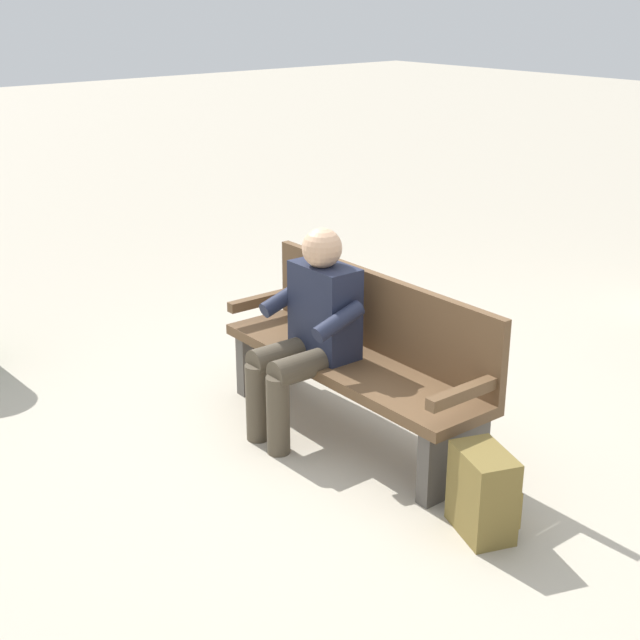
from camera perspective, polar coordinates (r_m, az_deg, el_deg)
ground_plane at (r=5.08m, az=1.92°, el=-7.28°), size 40.00×40.00×0.00m
bench_near at (r=4.93m, az=2.62°, el=-2.32°), size 1.81×0.53×0.90m
person_seated at (r=4.85m, az=-0.72°, el=-0.53°), size 0.58×0.58×1.18m
backpack at (r=4.20m, az=10.52°, el=-10.91°), size 0.38×0.33×0.42m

